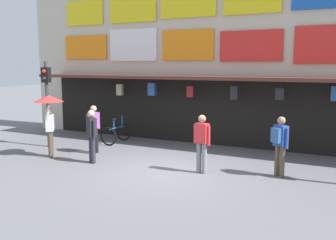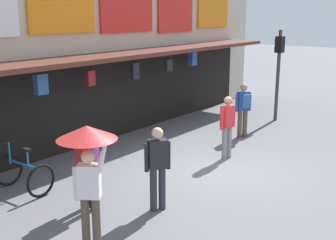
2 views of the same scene
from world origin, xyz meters
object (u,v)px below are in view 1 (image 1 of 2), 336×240
at_px(pedestrian_with_umbrella, 49,108).
at_px(pedestrian_in_red, 202,140).
at_px(pedestrian_in_green, 280,142).
at_px(traffic_light_near, 47,90).
at_px(bicycle_parked, 116,133).
at_px(pedestrian_in_blue, 92,133).
at_px(pedestrian_in_black, 93,125).

bearing_deg(pedestrian_with_umbrella, pedestrian_in_red, 5.14).
bearing_deg(pedestrian_with_umbrella, pedestrian_in_green, 8.48).
height_order(traffic_light_near, pedestrian_in_red, traffic_light_near).
distance_m(bicycle_parked, pedestrian_in_blue, 3.11).
bearing_deg(pedestrian_in_black, pedestrian_in_red, -8.17).
distance_m(bicycle_parked, pedestrian_in_green, 6.85).
bearing_deg(pedestrian_with_umbrella, pedestrian_in_black, 48.56).
height_order(pedestrian_in_blue, pedestrian_in_red, same).
height_order(pedestrian_in_black, pedestrian_in_red, same).
distance_m(pedestrian_in_red, pedestrian_in_green, 2.13).
height_order(pedestrian_in_green, pedestrian_with_umbrella, pedestrian_with_umbrella).
height_order(traffic_light_near, pedestrian_in_green, traffic_light_near).
distance_m(traffic_light_near, pedestrian_in_red, 6.60).
bearing_deg(bicycle_parked, pedestrian_in_red, -27.75).
height_order(traffic_light_near, pedestrian_in_black, traffic_light_near).
bearing_deg(pedestrian_with_umbrella, pedestrian_in_blue, -0.34).
height_order(traffic_light_near, bicycle_parked, traffic_light_near).
relative_size(pedestrian_in_black, pedestrian_in_red, 1.00).
bearing_deg(pedestrian_in_black, pedestrian_with_umbrella, -131.44).
height_order(traffic_light_near, pedestrian_in_blue, traffic_light_near).
bearing_deg(pedestrian_in_red, pedestrian_in_blue, -172.18).
bearing_deg(pedestrian_with_umbrella, traffic_light_near, 136.13).
relative_size(pedestrian_in_red, pedestrian_with_umbrella, 0.81).
relative_size(bicycle_parked, pedestrian_with_umbrella, 0.57).
distance_m(traffic_light_near, pedestrian_in_green, 8.58).
bearing_deg(pedestrian_in_green, pedestrian_in_red, -163.28).
height_order(bicycle_parked, pedestrian_in_green, pedestrian_in_green).
height_order(pedestrian_in_black, pedestrian_in_green, same).
bearing_deg(bicycle_parked, pedestrian_with_umbrella, -103.48).
height_order(pedestrian_in_black, pedestrian_in_blue, same).
relative_size(pedestrian_in_blue, pedestrian_in_green, 1.00).
bearing_deg(pedestrian_in_green, pedestrian_in_blue, -168.83).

